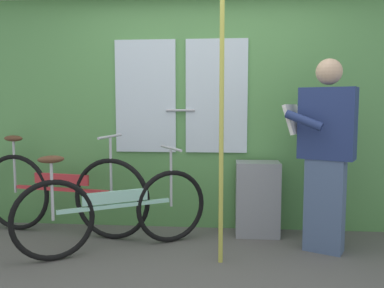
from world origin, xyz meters
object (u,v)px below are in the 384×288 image
(trash_bin_by_wall, at_px, (257,199))
(handrail_pole, at_px, (221,118))
(passenger_reading_newspaper, at_px, (325,151))
(bicycle_near_door, at_px, (61,193))
(bicycle_leaning_behind, at_px, (115,210))

(trash_bin_by_wall, xyz_separation_m, handrail_pole, (-0.34, -0.70, 0.78))
(passenger_reading_newspaper, xyz_separation_m, trash_bin_by_wall, (-0.52, 0.37, -0.50))
(bicycle_near_door, distance_m, bicycle_leaning_behind, 0.74)
(passenger_reading_newspaper, distance_m, trash_bin_by_wall, 0.81)
(bicycle_near_door, height_order, passenger_reading_newspaper, passenger_reading_newspaper)
(bicycle_near_door, height_order, bicycle_leaning_behind, bicycle_near_door)
(handrail_pole, bearing_deg, trash_bin_by_wall, 64.15)
(bicycle_near_door, distance_m, trash_bin_by_wall, 1.86)
(bicycle_leaning_behind, xyz_separation_m, handrail_pole, (0.89, -0.17, 0.78))
(trash_bin_by_wall, distance_m, handrail_pole, 1.10)
(trash_bin_by_wall, bearing_deg, bicycle_near_door, -175.78)
(bicycle_near_door, bearing_deg, passenger_reading_newspaper, 4.84)
(bicycle_near_door, relative_size, passenger_reading_newspaper, 1.10)
(bicycle_leaning_behind, relative_size, trash_bin_by_wall, 2.07)
(bicycle_near_door, relative_size, handrail_pole, 0.78)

